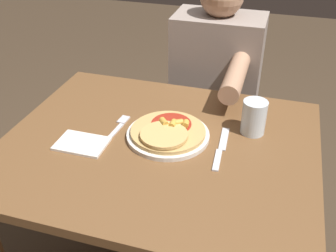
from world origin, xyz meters
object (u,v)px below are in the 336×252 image
(pizza, at_px, (168,131))
(knife, at_px, (221,149))
(dining_table, at_px, (159,177))
(fork, at_px, (117,128))
(drinking_glass, at_px, (254,117))
(plate, at_px, (168,135))
(person_diner, at_px, (216,86))

(pizza, xyz_separation_m, knife, (0.17, -0.01, -0.02))
(dining_table, relative_size, pizza, 4.09)
(pizza, relative_size, fork, 1.31)
(pizza, bearing_deg, dining_table, -118.85)
(dining_table, relative_size, knife, 4.28)
(dining_table, height_order, drinking_glass, drinking_glass)
(dining_table, bearing_deg, plate, 64.99)
(dining_table, height_order, plate, plate)
(dining_table, xyz_separation_m, person_diner, (0.07, 0.60, 0.04))
(pizza, xyz_separation_m, person_diner, (0.05, 0.57, -0.12))
(dining_table, height_order, pizza, pizza)
(plate, height_order, knife, plate)
(plate, height_order, person_diner, person_diner)
(plate, relative_size, fork, 1.45)
(knife, xyz_separation_m, drinking_glass, (0.08, 0.12, 0.05))
(plate, distance_m, knife, 0.17)
(dining_table, distance_m, pizza, 0.16)
(fork, bearing_deg, dining_table, -14.70)
(fork, bearing_deg, plate, 0.47)
(plate, height_order, fork, plate)
(plate, relative_size, drinking_glass, 2.35)
(drinking_glass, relative_size, person_diner, 0.10)
(pizza, distance_m, drinking_glass, 0.27)
(pizza, distance_m, knife, 0.17)
(plate, distance_m, fork, 0.17)
(person_diner, bearing_deg, dining_table, -96.33)
(pizza, relative_size, knife, 1.05)
(pizza, distance_m, person_diner, 0.58)
(plate, xyz_separation_m, person_diner, (0.05, 0.56, -0.10))
(plate, distance_m, person_diner, 0.57)
(fork, relative_size, knife, 0.80)
(drinking_glass, xyz_separation_m, person_diner, (-0.20, 0.46, -0.15))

